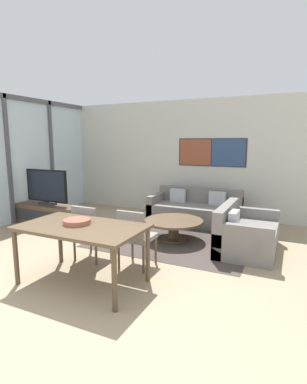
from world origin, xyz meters
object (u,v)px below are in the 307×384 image
(dining_chair_centre, at_px, (135,234))
(coffee_table, at_px, (174,225))
(sofa_main, at_px, (195,211))
(dining_table, at_px, (82,232))
(dining_chair_left, at_px, (90,229))
(sofa_side, at_px, (243,235))
(television, at_px, (47,187))
(tv_console, at_px, (48,214))
(fruit_bowl, at_px, (77,221))

(dining_chair_centre, bearing_deg, coffee_table, 88.25)
(sofa_main, distance_m, dining_table, 3.48)
(dining_chair_left, relative_size, dining_chair_centre, 1.00)
(sofa_side, distance_m, coffee_table, 1.25)
(sofa_main, relative_size, dining_chair_left, 2.28)
(dining_chair_centre, bearing_deg, dining_table, -118.66)
(sofa_side, bearing_deg, dining_table, 141.48)
(sofa_main, bearing_deg, dining_chair_left, -106.23)
(television, relative_size, dining_chair_left, 1.29)
(television, bearing_deg, tv_console, -90.00)
(fruit_bowl, bearing_deg, coffee_table, 75.61)
(sofa_side, bearing_deg, coffee_table, 90.22)
(dining_chair_left, bearing_deg, coffee_table, 60.76)
(sofa_side, relative_size, coffee_table, 1.28)
(tv_console, xyz_separation_m, dining_table, (2.47, -1.91, 0.46))
(sofa_side, height_order, dining_chair_left, dining_chair_left)
(dining_table, xyz_separation_m, dining_chair_centre, (0.38, 0.70, -0.18))
(television, xyz_separation_m, dining_chair_centre, (2.85, -1.21, -0.32))
(tv_console, bearing_deg, television, 90.00)
(fruit_bowl, bearing_deg, dining_chair_left, 114.51)
(tv_console, distance_m, sofa_main, 3.27)
(coffee_table, bearing_deg, sofa_main, 90.00)
(coffee_table, bearing_deg, dining_table, -101.45)
(tv_console, bearing_deg, dining_table, -37.67)
(coffee_table, xyz_separation_m, fruit_bowl, (-0.53, -2.06, 0.51))
(television, xyz_separation_m, sofa_main, (2.90, 1.52, -0.56))
(dining_chair_centre, relative_size, fruit_bowl, 2.47)
(sofa_main, bearing_deg, tv_console, -152.29)
(television, height_order, fruit_bowl, television)
(tv_console, relative_size, sofa_side, 1.16)
(fruit_bowl, bearing_deg, sofa_main, 81.15)
(sofa_side, distance_m, dining_chair_centre, 1.92)
(coffee_table, bearing_deg, dining_chair_centre, -91.75)
(television, distance_m, dining_chair_centre, 3.11)
(tv_console, distance_m, television, 0.60)
(sofa_main, height_order, dining_table, dining_table)
(dining_chair_left, bearing_deg, fruit_bowl, -65.49)
(sofa_main, bearing_deg, coffee_table, -90.00)
(tv_console, height_order, dining_table, dining_table)
(television, height_order, dining_chair_centre, television)
(sofa_main, height_order, dining_chair_left, dining_chair_left)
(television, xyz_separation_m, sofa_side, (4.14, 0.19, -0.56))
(sofa_main, distance_m, dining_chair_centre, 2.74)
(sofa_main, distance_m, sofa_side, 1.82)
(sofa_main, relative_size, dining_chair_centre, 2.28)
(tv_console, xyz_separation_m, sofa_side, (4.14, 0.19, 0.05))
(sofa_main, bearing_deg, sofa_side, -46.71)
(tv_console, relative_size, television, 1.45)
(television, height_order, sofa_side, television)
(dining_chair_left, distance_m, fruit_bowl, 0.74)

